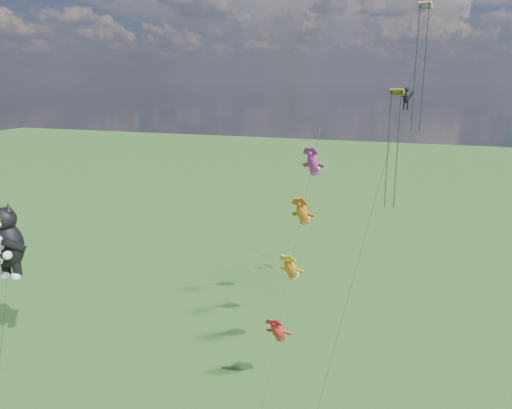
% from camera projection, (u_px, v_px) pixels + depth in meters
% --- Properties ---
extents(ground, '(300.00, 300.00, 0.00)m').
position_uv_depth(ground, '(47.00, 385.00, 34.08)').
color(ground, '#164310').
extents(cat_kite_rig, '(2.73, 4.26, 11.87)m').
position_uv_depth(cat_kite_rig, '(6.00, 241.00, 35.67)').
color(cat_kite_rig, brown).
rests_on(cat_kite_rig, ground).
extents(fish_windsock_rig, '(1.03, 15.97, 16.85)m').
position_uv_depth(fish_windsock_rig, '(297.00, 241.00, 34.48)').
color(fish_windsock_rig, brown).
rests_on(fish_windsock_rig, ground).
extents(parafoil_rig, '(4.56, 17.19, 26.00)m').
position_uv_depth(parafoil_rig, '(405.00, 99.00, 37.50)').
color(parafoil_rig, brown).
rests_on(parafoil_rig, ground).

